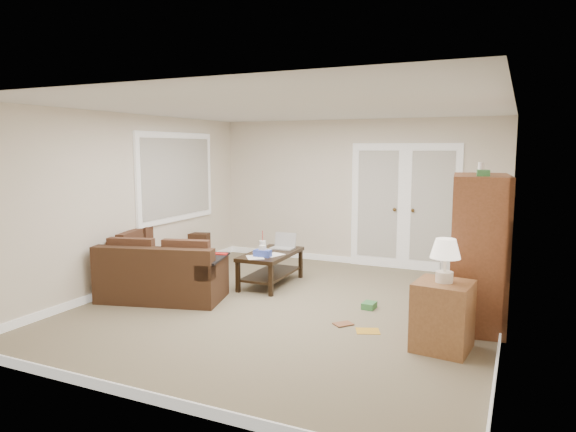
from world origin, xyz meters
The scene contains 17 objects.
floor centered at (0.00, 0.00, 0.00)m, with size 5.50×5.50×0.00m, color gray.
ceiling centered at (0.00, 0.00, 2.50)m, with size 5.00×5.50×0.02m, color silver.
wall_left centered at (-2.50, 0.00, 1.25)m, with size 0.02×5.50×2.50m, color #F0E4D0.
wall_right centered at (2.50, 0.00, 1.25)m, with size 0.02×5.50×2.50m, color #F0E4D0.
wall_back centered at (0.00, 2.75, 1.25)m, with size 5.00×0.02×2.50m, color #F0E4D0.
wall_front centered at (0.00, -2.75, 1.25)m, with size 5.00×0.02×2.50m, color #F0E4D0.
baseboards centered at (0.00, 0.00, 0.05)m, with size 5.00×5.50×0.10m, color white, non-canonical shape.
french_doors centered at (0.85, 2.71, 1.04)m, with size 1.80×0.05×2.13m.
window_left centered at (-2.46, 1.00, 1.55)m, with size 0.05×1.92×1.42m.
sectional_sofa centered at (-2.07, 0.10, 0.30)m, with size 2.21×2.58×0.76m.
coffee_table centered at (-0.71, 0.89, 0.27)m, with size 0.63×1.21×0.81m.
tv_armoire centered at (2.20, 0.32, 0.87)m, with size 0.70×1.13×1.85m.
side_cabinet centered at (1.96, -0.62, 0.41)m, with size 0.59×0.59×1.13m.
space_heater centered at (1.60, 2.24, 0.15)m, with size 0.12×0.10×0.31m, color white.
floor_magazine centered at (1.14, -0.44, 0.00)m, with size 0.26×0.20×0.01m, color gold.
floor_greenbox centered at (0.94, 0.36, 0.04)m, with size 0.15×0.20×0.08m, color #3A8042.
floor_book centered at (0.77, -0.30, 0.01)m, with size 0.15×0.21×0.02m, color brown.
Camera 1 is at (2.61, -5.77, 2.01)m, focal length 32.00 mm.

